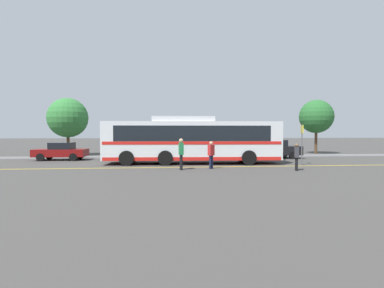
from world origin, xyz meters
The scene contains 14 objects.
ground_plane centered at (0.00, 0.00, 0.00)m, with size 220.00×220.00×0.00m, color #423F3D.
lane_strip_0 centered at (0.79, -2.43, 0.00)m, with size 0.20×32.17×0.01m, color gold.
curb_strip centered at (0.79, 5.28, 0.07)m, with size 40.17×0.36×0.15m, color #99999E.
transit_bus centered at (0.78, -0.23, 1.69)m, with size 12.59×3.15×3.30m.
parked_car_0 centered at (-9.33, 3.56, 0.71)m, with size 4.05×1.99×1.41m.
parked_car_1 centered at (-3.66, 3.79, 0.70)m, with size 4.34×2.09×1.39m.
parked_car_2 centered at (2.19, 3.99, 0.69)m, with size 4.20×1.83×1.35m.
parked_car_3 centered at (8.10, 3.66, 0.79)m, with size 4.80×2.13×1.58m.
pedestrian_0 centered at (-0.20, -3.74, 1.06)m, with size 0.28×0.45×1.84m.
pedestrian_1 centered at (1.64, -3.37, 0.94)m, with size 0.45×0.45×1.65m.
pedestrian_2 centered at (6.37, -4.77, 0.88)m, with size 0.34×0.47×1.56m.
bus_stop_sign centered at (8.09, -1.85, 1.72)m, with size 0.07×0.40×2.75m.
tree_0 centered at (-10.34, 8.75, 3.63)m, with size 3.80×3.80×5.54m.
tree_1 centered at (14.78, 8.72, 3.89)m, with size 3.48×3.48×5.64m.
Camera 1 is at (-1.32, -21.19, 2.15)m, focal length 28.00 mm.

